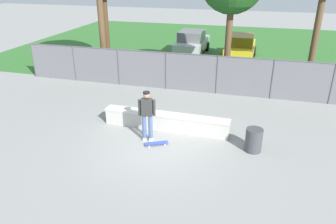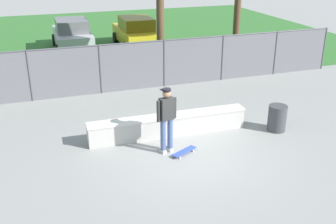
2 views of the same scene
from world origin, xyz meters
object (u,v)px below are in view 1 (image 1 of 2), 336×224
at_px(skateboarder, 147,114).
at_px(car_yellow, 240,47).
at_px(car_silver, 192,42).
at_px(concrete_ledge, 166,121).
at_px(skateboard, 157,143).
at_px(trash_bin, 254,140).

height_order(skateboarder, car_yellow, skateboarder).
bearing_deg(car_silver, car_yellow, -9.26).
xyz_separation_m(concrete_ledge, car_yellow, (2.00, 11.19, 0.51)).
height_order(skateboarder, skateboard, skateboarder).
height_order(concrete_ledge, trash_bin, trash_bin).
distance_m(car_yellow, trash_bin, 12.01).
height_order(concrete_ledge, car_yellow, car_yellow).
xyz_separation_m(skateboarder, skateboard, (0.42, -0.27, -0.96)).
xyz_separation_m(concrete_ledge, skateboard, (0.02, -1.26, -0.25)).
height_order(car_silver, car_yellow, same).
bearing_deg(concrete_ledge, skateboard, -89.16).
distance_m(car_silver, trash_bin, 13.33).
bearing_deg(trash_bin, skateboard, -171.08).
bearing_deg(skateboarder, skateboard, -33.31).
distance_m(skateboarder, trash_bin, 3.70).
bearing_deg(car_silver, concrete_ledge, -83.27).
bearing_deg(skateboard, trash_bin, 8.92).
bearing_deg(skateboarder, car_yellow, 78.88).
relative_size(concrete_ledge, skateboarder, 2.62).
distance_m(skateboarder, car_silver, 12.77).
bearing_deg(car_yellow, trash_bin, -84.02).
relative_size(car_yellow, trash_bin, 5.25).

